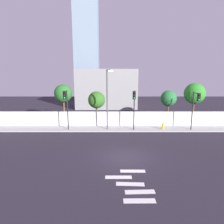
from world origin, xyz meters
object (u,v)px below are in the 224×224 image
at_px(traffic_light_left, 66,102).
at_px(roadside_tree_leftmost, 64,94).
at_px(roadside_tree_midleft, 97,100).
at_px(roadside_tree_rightmost, 195,94).
at_px(traffic_light_right, 135,102).
at_px(street_lamp_curbside, 108,95).
at_px(traffic_light_center, 196,103).
at_px(roadside_tree_midright, 169,99).
at_px(fire_hydrant, 163,126).

xyz_separation_m(traffic_light_left, roadside_tree_leftmost, (-1.16, 3.76, 0.52)).
relative_size(traffic_light_left, roadside_tree_midleft, 1.07).
bearing_deg(roadside_tree_rightmost, traffic_light_right, -156.08).
relative_size(street_lamp_curbside, roadside_tree_leftmost, 1.32).
xyz_separation_m(traffic_light_center, roadside_tree_midright, (-2.01, 3.90, -0.02)).
bearing_deg(traffic_light_right, roadside_tree_midright, 36.76).
bearing_deg(fire_hydrant, traffic_light_left, -176.25).
xyz_separation_m(traffic_light_right, roadside_tree_midleft, (-4.56, 3.68, -0.31)).
xyz_separation_m(traffic_light_right, roadside_tree_leftmost, (-8.91, 3.68, 0.55)).
bearing_deg(fire_hydrant, traffic_light_right, -169.61).
bearing_deg(roadside_tree_midleft, traffic_light_left, -130.22).
distance_m(roadside_tree_midleft, roadside_tree_midright, 9.49).
height_order(fire_hydrant, roadside_tree_midleft, roadside_tree_midleft).
bearing_deg(traffic_light_center, roadside_tree_midright, 117.22).
bearing_deg(roadside_tree_leftmost, traffic_light_center, -13.84).
bearing_deg(street_lamp_curbside, roadside_tree_midright, 21.56).
bearing_deg(traffic_light_center, roadside_tree_leftmost, 166.16).
relative_size(street_lamp_curbside, roadside_tree_midright, 1.55).
relative_size(traffic_light_right, fire_hydrant, 6.21).
bearing_deg(roadside_tree_midleft, fire_hydrant, -20.33).
xyz_separation_m(traffic_light_right, roadside_tree_midright, (4.93, 3.68, -0.11)).
distance_m(roadside_tree_leftmost, roadside_tree_midleft, 4.43).
xyz_separation_m(traffic_light_right, fire_hydrant, (3.60, 0.66, -3.01)).
relative_size(traffic_light_center, roadside_tree_rightmost, 0.82).
distance_m(street_lamp_curbside, roadside_tree_midleft, 3.64).
distance_m(fire_hydrant, roadside_tree_midright, 4.40).
height_order(roadside_tree_midleft, roadside_tree_midright, roadside_tree_midright).
bearing_deg(roadside_tree_midleft, roadside_tree_rightmost, 0.00).
xyz_separation_m(roadside_tree_leftmost, roadside_tree_midright, (13.84, 0.00, -0.66)).
bearing_deg(traffic_light_left, traffic_light_center, -0.55).
bearing_deg(traffic_light_left, roadside_tree_midleft, 49.78).
distance_m(traffic_light_left, roadside_tree_rightmost, 16.49).
distance_m(traffic_light_right, roadside_tree_midright, 6.15).
height_order(traffic_light_left, roadside_tree_midleft, traffic_light_left).
bearing_deg(traffic_light_center, fire_hydrant, 165.22).
xyz_separation_m(traffic_light_left, roadside_tree_rightmost, (16.05, 3.76, 0.51)).
distance_m(traffic_light_center, roadside_tree_leftmost, 16.33).
bearing_deg(roadside_tree_leftmost, street_lamp_curbside, -28.15).
relative_size(roadside_tree_midleft, roadside_tree_rightmost, 0.80).
height_order(traffic_light_left, roadside_tree_leftmost, roadside_tree_leftmost).
height_order(street_lamp_curbside, roadside_tree_rightmost, street_lamp_curbside).
height_order(traffic_light_center, roadside_tree_rightmost, roadside_tree_rightmost).
distance_m(fire_hydrant, roadside_tree_leftmost, 13.35).
xyz_separation_m(traffic_light_center, roadside_tree_leftmost, (-15.85, 3.90, 0.64)).
height_order(street_lamp_curbside, roadside_tree_midright, street_lamp_curbside).
bearing_deg(roadside_tree_midleft, roadside_tree_leftmost, 180.00).
relative_size(street_lamp_curbside, roadside_tree_rightmost, 1.28).
bearing_deg(roadside_tree_leftmost, traffic_light_left, -72.83).
bearing_deg(traffic_light_right, roadside_tree_midleft, 141.09).
distance_m(roadside_tree_leftmost, roadside_tree_midright, 13.85).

